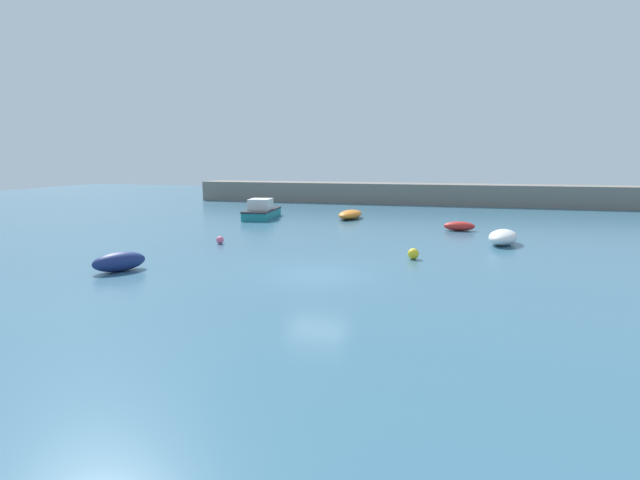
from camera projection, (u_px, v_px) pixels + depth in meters
name	position (u px, v px, depth m)	size (l,w,h in m)	color
ground_plane	(317.00, 277.00, 20.63)	(120.00, 120.00, 0.20)	#38667F
harbor_breakwater	(403.00, 193.00, 52.77)	(45.06, 3.72, 2.12)	slate
rowboat_blue_near	(350.00, 214.00, 39.47)	(1.99, 3.51, 0.70)	orange
dinghy_near_pier	(459.00, 226.00, 33.02)	(2.07, 1.09, 0.61)	red
rowboat_white_midwater	(503.00, 237.00, 27.73)	(2.11, 3.12, 0.84)	white
fishing_dinghy_green	(119.00, 262.00, 21.17)	(2.00, 2.41, 0.82)	navy
motorboat_grey_hull	(262.00, 211.00, 39.80)	(2.62, 5.16, 1.58)	teal
mooring_buoy_yellow	(413.00, 254.00, 23.70)	(0.53, 0.53, 0.53)	yellow
mooring_buoy_pink	(220.00, 240.00, 27.98)	(0.43, 0.43, 0.43)	#EA668C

